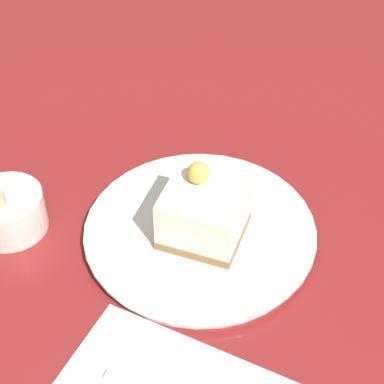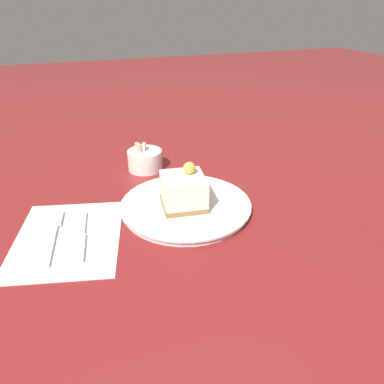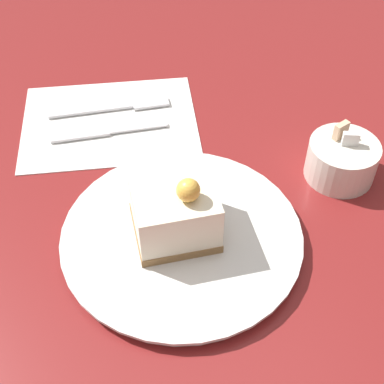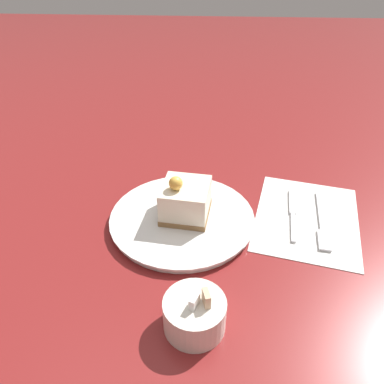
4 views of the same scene
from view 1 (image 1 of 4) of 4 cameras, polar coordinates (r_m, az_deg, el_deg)
name	(u,v)px [view 1 (image 1 of 4)]	position (r m, az deg, el deg)	size (l,w,h in m)	color
ground_plane	(198,260)	(0.75, 0.52, -6.09)	(4.00, 4.00, 0.00)	maroon
plate	(200,232)	(0.77, 0.72, -3.57)	(0.28, 0.28, 0.02)	silver
cake_slice	(203,212)	(0.73, 0.97, -1.79)	(0.10, 0.10, 0.09)	olive
sugar_bowl	(6,214)	(0.80, -16.17, -1.89)	(0.09, 0.09, 0.07)	silver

